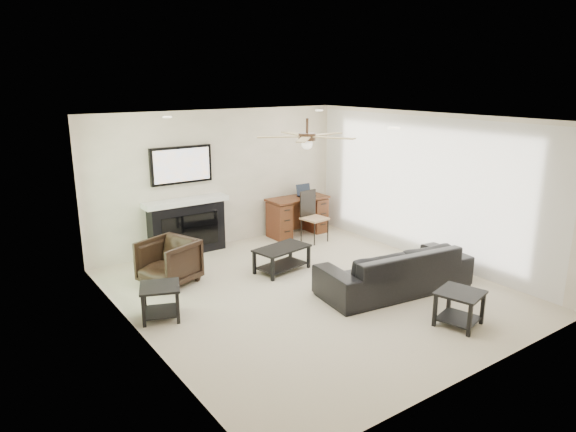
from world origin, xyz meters
The scene contains 10 objects.
room_shell centered at (0.19, 0.08, 1.68)m, with size 5.50×5.54×2.52m.
sofa centered at (1.03, -0.69, 0.33)m, with size 2.28×0.89×0.67m, color black.
armchair centered at (-1.57, 1.46, 0.35)m, with size 0.74×0.76×0.69m, color black.
coffee_table centered at (0.13, 0.91, 0.20)m, with size 0.90×0.50×0.40m, color black.
end_table_near centered at (0.88, -1.94, 0.23)m, with size 0.52×0.52×0.45m, color black.
end_table_left centered at (-2.12, 0.41, 0.23)m, with size 0.50×0.50×0.45m, color black.
fireplace_unit centered at (-0.75, 2.58, 0.95)m, with size 1.52×0.34×1.91m, color black.
desk centered at (1.53, 2.40, 0.38)m, with size 1.22×0.56×0.76m, color #412610.
desk_chair centered at (1.53, 1.85, 0.48)m, with size 0.42×0.44×0.97m, color black.
laptop centered at (1.73, 2.38, 0.88)m, with size 0.33×0.24×0.23m, color black.
Camera 1 is at (-4.29, -5.55, 3.02)m, focal length 32.00 mm.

